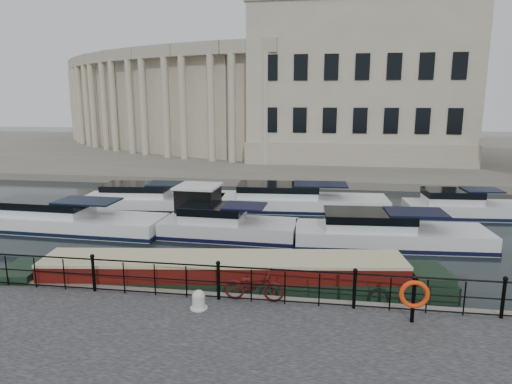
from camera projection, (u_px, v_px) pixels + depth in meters
The scene contains 10 objects.
ground_plane at pixel (234, 286), 16.06m from camera, with size 160.00×160.00×0.00m, color black.
far_bank at pixel (298, 151), 53.76m from camera, with size 120.00×42.00×0.55m, color #6B665B.
railing at pixel (218, 279), 13.64m from camera, with size 24.14×0.14×1.22m.
civic_building at pixel (288, 92), 48.37m from camera, with size 53.55×31.84×16.85m.
bicycle at pixel (254, 285), 13.61m from camera, with size 0.63×1.80×0.95m, color #470C0F.
mooring_bollard at pixel (199, 300), 13.10m from camera, with size 0.50×0.50×0.57m.
life_ring_post at pixel (414, 295), 12.16m from camera, with size 0.79×0.21×1.29m.
narrowboat at pixel (224, 280), 15.66m from camera, with size 15.48×4.04×1.56m.
harbour_hut at pixel (199, 207), 23.61m from camera, with size 3.03×2.56×2.18m.
cabin_cruisers at pixel (250, 216), 24.18m from camera, with size 28.78×9.22×1.99m.
Camera 1 is at (3.02, -14.76, 6.53)m, focal length 32.00 mm.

